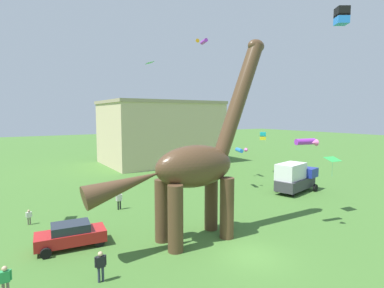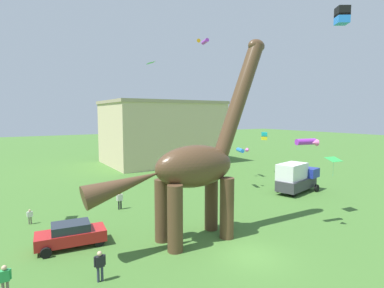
{
  "view_description": "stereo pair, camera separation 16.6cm",
  "coord_description": "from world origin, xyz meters",
  "px_view_note": "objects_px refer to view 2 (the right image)",
  "views": [
    {
      "loc": [
        -12.14,
        -12.94,
        8.4
      ],
      "look_at": [
        -1.27,
        4.51,
        6.4
      ],
      "focal_mm": 28.43,
      "sensor_mm": 36.0,
      "label": 1
    },
    {
      "loc": [
        -12.0,
        -13.02,
        8.4
      ],
      "look_at": [
        -1.27,
        4.51,
        6.4
      ],
      "focal_mm": 28.43,
      "sensor_mm": 36.0,
      "label": 2
    }
  ],
  "objects_px": {
    "kite_mid_center": "(264,136)",
    "kite_mid_left": "(242,150)",
    "person_near_flyer": "(5,278)",
    "person_strolling_adult": "(100,263)",
    "kite_drifting": "(204,41)",
    "parked_sedan_left": "(71,234)",
    "dinosaur_sculpture": "(194,166)",
    "kite_apex": "(151,63)",
    "person_far_spectator": "(30,215)",
    "parked_box_truck": "(296,177)",
    "kite_trailing": "(342,15)",
    "person_watching_child": "(120,199)",
    "kite_far_left": "(308,142)",
    "kite_near_high": "(334,159)"
  },
  "relations": [
    {
      "from": "kite_mid_center",
      "to": "kite_mid_left",
      "type": "height_order",
      "value": "kite_mid_center"
    },
    {
      "from": "person_near_flyer",
      "to": "kite_mid_center",
      "type": "xyz_separation_m",
      "value": [
        31.63,
        15.46,
        4.45
      ]
    },
    {
      "from": "person_strolling_adult",
      "to": "kite_mid_left",
      "type": "bearing_deg",
      "value": -34.03
    },
    {
      "from": "kite_drifting",
      "to": "kite_mid_left",
      "type": "xyz_separation_m",
      "value": [
        2.15,
        -4.65,
        -12.64
      ]
    },
    {
      "from": "parked_sedan_left",
      "to": "person_near_flyer",
      "type": "height_order",
      "value": "parked_sedan_left"
    },
    {
      "from": "person_near_flyer",
      "to": "kite_mid_left",
      "type": "height_order",
      "value": "kite_mid_left"
    },
    {
      "from": "dinosaur_sculpture",
      "to": "kite_apex",
      "type": "height_order",
      "value": "kite_apex"
    },
    {
      "from": "person_far_spectator",
      "to": "kite_drifting",
      "type": "distance_m",
      "value": 25.72
    },
    {
      "from": "person_far_spectator",
      "to": "person_near_flyer",
      "type": "distance_m",
      "value": 10.09
    },
    {
      "from": "kite_drifting",
      "to": "person_near_flyer",
      "type": "bearing_deg",
      "value": -144.47
    },
    {
      "from": "parked_box_truck",
      "to": "person_strolling_adult",
      "type": "xyz_separation_m",
      "value": [
        -22.81,
        -6.81,
        -0.69
      ]
    },
    {
      "from": "kite_trailing",
      "to": "person_watching_child",
      "type": "bearing_deg",
      "value": 122.35
    },
    {
      "from": "parked_sedan_left",
      "to": "person_watching_child",
      "type": "bearing_deg",
      "value": 54.88
    },
    {
      "from": "dinosaur_sculpture",
      "to": "kite_far_left",
      "type": "relative_size",
      "value": 8.25
    },
    {
      "from": "person_near_flyer",
      "to": "kite_far_left",
      "type": "height_order",
      "value": "kite_far_left"
    },
    {
      "from": "dinosaur_sculpture",
      "to": "person_watching_child",
      "type": "xyz_separation_m",
      "value": [
        -2.16,
        9.01,
        -4.04
      ]
    },
    {
      "from": "person_strolling_adult",
      "to": "kite_apex",
      "type": "relative_size",
      "value": 1.27
    },
    {
      "from": "kite_mid_left",
      "to": "kite_trailing",
      "type": "xyz_separation_m",
      "value": [
        -5.14,
        -14.78,
        9.9
      ]
    },
    {
      "from": "person_far_spectator",
      "to": "kite_mid_left",
      "type": "distance_m",
      "value": 21.71
    },
    {
      "from": "parked_sedan_left",
      "to": "kite_mid_left",
      "type": "height_order",
      "value": "kite_mid_left"
    },
    {
      "from": "parked_sedan_left",
      "to": "parked_box_truck",
      "type": "bearing_deg",
      "value": 10.15
    },
    {
      "from": "person_strolling_adult",
      "to": "kite_drifting",
      "type": "xyz_separation_m",
      "value": [
        16.78,
        15.89,
        16.07
      ]
    },
    {
      "from": "kite_mid_center",
      "to": "kite_apex",
      "type": "bearing_deg",
      "value": -175.25
    },
    {
      "from": "person_watching_child",
      "to": "parked_sedan_left",
      "type": "bearing_deg",
      "value": -57.23
    },
    {
      "from": "dinosaur_sculpture",
      "to": "kite_apex",
      "type": "xyz_separation_m",
      "value": [
        2.77,
        13.02,
        8.77
      ]
    },
    {
      "from": "parked_sedan_left",
      "to": "kite_near_high",
      "type": "distance_m",
      "value": 20.92
    },
    {
      "from": "kite_mid_left",
      "to": "kite_near_high",
      "type": "xyz_separation_m",
      "value": [
        0.59,
        -10.89,
        0.28
      ]
    },
    {
      "from": "person_near_flyer",
      "to": "kite_trailing",
      "type": "bearing_deg",
      "value": 70.34
    },
    {
      "from": "parked_box_truck",
      "to": "kite_near_high",
      "type": "bearing_deg",
      "value": -131.1
    },
    {
      "from": "person_far_spectator",
      "to": "kite_mid_center",
      "type": "bearing_deg",
      "value": -52.69
    },
    {
      "from": "kite_mid_left",
      "to": "kite_trailing",
      "type": "bearing_deg",
      "value": -109.18
    },
    {
      "from": "kite_apex",
      "to": "kite_trailing",
      "type": "xyz_separation_m",
      "value": [
        4.25,
        -18.5,
        0.52
      ]
    },
    {
      "from": "kite_drifting",
      "to": "kite_near_high",
      "type": "height_order",
      "value": "kite_drifting"
    },
    {
      "from": "person_far_spectator",
      "to": "person_strolling_adult",
      "type": "height_order",
      "value": "person_strolling_adult"
    },
    {
      "from": "parked_box_truck",
      "to": "person_far_spectator",
      "type": "distance_m",
      "value": 25.63
    },
    {
      "from": "person_far_spectator",
      "to": "person_strolling_adult",
      "type": "bearing_deg",
      "value": -140.4
    },
    {
      "from": "parked_box_truck",
      "to": "person_watching_child",
      "type": "height_order",
      "value": "parked_box_truck"
    },
    {
      "from": "parked_sedan_left",
      "to": "kite_mid_left",
      "type": "bearing_deg",
      "value": 23.51
    },
    {
      "from": "person_near_flyer",
      "to": "kite_apex",
      "type": "relative_size",
      "value": 1.21
    },
    {
      "from": "kite_mid_center",
      "to": "person_far_spectator",
      "type": "bearing_deg",
      "value": -169.61
    },
    {
      "from": "parked_box_truck",
      "to": "person_near_flyer",
      "type": "xyz_separation_m",
      "value": [
        -26.89,
        -5.81,
        -0.73
      ]
    },
    {
      "from": "parked_box_truck",
      "to": "kite_trailing",
      "type": "distance_m",
      "value": 18.66
    },
    {
      "from": "dinosaur_sculpture",
      "to": "person_strolling_adult",
      "type": "height_order",
      "value": "dinosaur_sculpture"
    },
    {
      "from": "parked_box_truck",
      "to": "kite_mid_left",
      "type": "relative_size",
      "value": 3.63
    },
    {
      "from": "parked_box_truck",
      "to": "kite_far_left",
      "type": "relative_size",
      "value": 3.55
    },
    {
      "from": "parked_sedan_left",
      "to": "kite_mid_center",
      "type": "height_order",
      "value": "kite_mid_center"
    },
    {
      "from": "person_near_flyer",
      "to": "kite_apex",
      "type": "xyz_separation_m",
      "value": [
        13.62,
        13.96,
        12.86
      ]
    },
    {
      "from": "parked_box_truck",
      "to": "person_near_flyer",
      "type": "height_order",
      "value": "parked_box_truck"
    },
    {
      "from": "dinosaur_sculpture",
      "to": "person_near_flyer",
      "type": "height_order",
      "value": "dinosaur_sculpture"
    },
    {
      "from": "person_near_flyer",
      "to": "kite_mid_center",
      "type": "height_order",
      "value": "kite_mid_center"
    }
  ]
}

